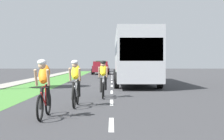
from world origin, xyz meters
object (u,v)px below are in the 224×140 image
at_px(bus_silver, 133,56).
at_px(pickup_maroon, 100,68).
at_px(cyclist_distant, 103,79).
at_px(cyclist_lead, 43,88).
at_px(suv_dark_green, 101,66).
at_px(cyclist_trailing, 75,83).

distance_m(bus_silver, pickup_maroon, 19.37).
bearing_deg(cyclist_distant, pickup_maroon, 92.21).
xyz_separation_m(cyclist_distant, bus_silver, (1.89, 8.75, 1.17)).
distance_m(cyclist_lead, bus_silver, 14.24).
height_order(bus_silver, pickup_maroon, bus_silver).
bearing_deg(pickup_maroon, suv_dark_green, 91.62).
bearing_deg(pickup_maroon, cyclist_lead, -90.65).
relative_size(cyclist_lead, pickup_maroon, 0.34).
xyz_separation_m(cyclist_distant, suv_dark_green, (-1.40, 39.44, 0.14)).
bearing_deg(pickup_maroon, cyclist_trailing, -89.59).
bearing_deg(bus_silver, cyclist_lead, -103.61).
distance_m(cyclist_distant, suv_dark_green, 39.46).
height_order(cyclist_trailing, bus_silver, bus_silver).
bearing_deg(cyclist_distant, bus_silver, 77.82).
bearing_deg(pickup_maroon, bus_silver, -81.18).
bearing_deg(cyclist_lead, cyclist_trailing, 75.59).
bearing_deg(cyclist_distant, cyclist_lead, -106.04).
height_order(cyclist_trailing, cyclist_distant, same).
xyz_separation_m(bus_silver, suv_dark_green, (-3.29, 30.69, -1.03)).
bearing_deg(bus_silver, pickup_maroon, 98.82).
xyz_separation_m(cyclist_trailing, cyclist_distant, (0.86, 2.74, 0.00)).
bearing_deg(suv_dark_green, cyclist_lead, -90.06).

